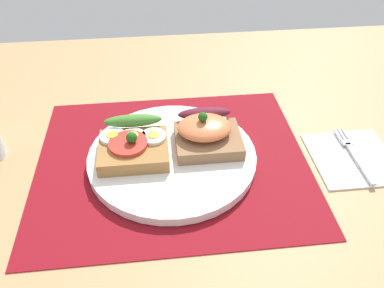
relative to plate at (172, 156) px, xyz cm
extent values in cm
cube|color=tan|center=(0.00, 0.00, -2.59)|extent=(120.00, 90.00, 3.20)
cube|color=maroon|center=(0.00, 0.00, -0.84)|extent=(40.57, 33.83, 0.30)
cylinder|color=white|center=(0.00, 0.00, 0.00)|extent=(25.09, 25.09, 1.37)
cube|color=#A1703B|center=(-5.58, 0.14, 1.74)|extent=(10.04, 8.37, 2.10)
cylinder|color=red|center=(-6.25, -0.33, 3.09)|extent=(5.65, 5.65, 0.60)
ellipsoid|color=#407F2C|center=(-5.58, 4.72, 3.69)|extent=(8.83, 2.20, 1.80)
sphere|color=#1E5919|center=(-5.65, 0.14, 4.19)|extent=(1.60, 1.60, 1.60)
cylinder|color=white|center=(-8.59, 2.03, 3.04)|extent=(3.76, 3.76, 0.50)
cylinder|color=yellow|center=(-8.59, 2.03, 3.37)|extent=(1.69, 1.69, 0.16)
cylinder|color=white|center=(-5.58, 1.57, 3.04)|extent=(3.76, 3.76, 0.50)
cylinder|color=yellow|center=(-5.58, 1.57, 3.37)|extent=(1.69, 1.69, 0.16)
cylinder|color=white|center=(-2.57, 1.34, 3.04)|extent=(3.76, 3.76, 0.50)
cylinder|color=yellow|center=(-2.57, 1.34, 3.37)|extent=(1.69, 1.69, 0.16)
cube|color=#906745|center=(5.58, 1.16, 1.65)|extent=(9.83, 8.19, 1.94)
ellipsoid|color=#E57444|center=(5.06, 1.71, 3.82)|extent=(8.06, 6.55, 2.38)
ellipsoid|color=maroon|center=(5.58, 5.65, 3.52)|extent=(8.35, 2.20, 1.80)
sphere|color=#1E5919|center=(4.78, 1.76, 5.71)|extent=(1.40, 1.40, 1.40)
cube|color=white|center=(27.48, -2.37, -0.69)|extent=(12.37, 12.47, 0.60)
cube|color=#B7B7BC|center=(27.65, -4.18, -0.23)|extent=(0.80, 9.04, 0.32)
cube|color=#B7B7BC|center=(27.65, 0.54, -0.23)|extent=(1.50, 1.20, 0.32)
cube|color=#B7B7BC|center=(27.00, 2.54, -0.23)|extent=(0.32, 2.80, 0.32)
cube|color=#B7B7BC|center=(27.65, 2.54, -0.23)|extent=(0.32, 2.80, 0.32)
cube|color=#B7B7BC|center=(28.30, 2.54, -0.23)|extent=(0.32, 2.80, 0.32)
camera|label=1|loc=(-1.68, -43.04, 38.58)|focal=35.94mm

